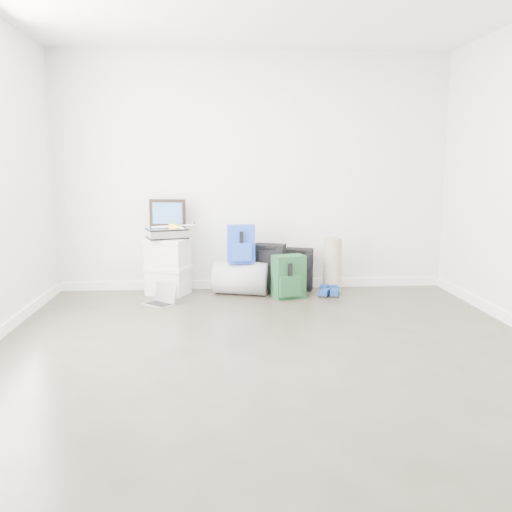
{
  "coord_description": "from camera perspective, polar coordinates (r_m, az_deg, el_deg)",
  "views": [
    {
      "loc": [
        -0.38,
        -3.76,
        1.45
      ],
      "look_at": [
        -0.0,
        1.9,
        0.48
      ],
      "focal_mm": 38.0,
      "sensor_mm": 36.0,
      "label": 1
    }
  ],
  "objects": [
    {
      "name": "green_backpack",
      "position": [
        5.92,
        3.46,
        -2.27
      ],
      "size": [
        0.38,
        0.33,
        0.47
      ],
      "rotation": [
        0.0,
        0.0,
        0.31
      ],
      "color": "#163E28",
      "rests_on": "ground"
    },
    {
      "name": "laptop",
      "position": [
        5.76,
        -9.96,
        -4.54
      ],
      "size": [
        0.37,
        0.36,
        0.22
      ],
      "rotation": [
        0.0,
        0.0,
        -0.72
      ],
      "color": "silver",
      "rests_on": "ground"
    },
    {
      "name": "duffel_bag",
      "position": [
        6.09,
        -1.58,
        -2.35
      ],
      "size": [
        0.67,
        0.52,
        0.37
      ],
      "primitive_type": "cylinder",
      "rotation": [
        0.0,
        1.57,
        -0.29
      ],
      "color": "#9899A0",
      "rests_on": "ground"
    },
    {
      "name": "ground",
      "position": [
        4.05,
        1.91,
        -11.32
      ],
      "size": [
        5.0,
        5.0,
        0.0
      ],
      "primitive_type": "plane",
      "color": "#362F27",
      "rests_on": "ground"
    },
    {
      "name": "drone",
      "position": [
        6.05,
        -8.61,
        3.15
      ],
      "size": [
        0.46,
        0.46,
        0.05
      ],
      "rotation": [
        0.0,
        0.0,
        -0.33
      ],
      "color": "gold",
      "rests_on": "briefcase"
    },
    {
      "name": "briefcase",
      "position": [
        6.09,
        -9.33,
        2.38
      ],
      "size": [
        0.49,
        0.42,
        0.12
      ],
      "primitive_type": "cube",
      "rotation": [
        0.0,
        0.0,
        0.31
      ],
      "color": "#B2B2B7",
      "rests_on": "boxes_stack"
    },
    {
      "name": "carry_on",
      "position": [
        6.3,
        4.56,
        -1.41
      ],
      "size": [
        0.35,
        0.28,
        0.49
      ],
      "rotation": [
        0.0,
        0.0,
        -0.29
      ],
      "color": "black",
      "rests_on": "ground"
    },
    {
      "name": "room_envelope",
      "position": [
        3.81,
        2.03,
        13.77
      ],
      "size": [
        4.52,
        5.02,
        2.71
      ],
      "color": "silver",
      "rests_on": "ground"
    },
    {
      "name": "blue_backpack",
      "position": [
        5.99,
        -1.59,
        1.19
      ],
      "size": [
        0.31,
        0.23,
        0.42
      ],
      "rotation": [
        0.0,
        0.0,
        0.04
      ],
      "color": "#1A2DAC",
      "rests_on": "duffel_bag"
    },
    {
      "name": "painting",
      "position": [
        6.16,
        -9.3,
        4.48
      ],
      "size": [
        0.41,
        0.1,
        0.31
      ],
      "rotation": [
        0.0,
        0.0,
        -0.19
      ],
      "color": "black",
      "rests_on": "briefcase"
    },
    {
      "name": "boxes_stack",
      "position": [
        6.15,
        -9.24,
        -1.08
      ],
      "size": [
        0.54,
        0.5,
        0.63
      ],
      "rotation": [
        0.0,
        0.0,
        -0.38
      ],
      "color": "silver",
      "rests_on": "ground"
    },
    {
      "name": "shoes",
      "position": [
        6.09,
        7.8,
        -3.81
      ],
      "size": [
        0.28,
        0.26,
        0.08
      ],
      "rotation": [
        0.0,
        0.0,
        -0.39
      ],
      "color": "black",
      "rests_on": "ground"
    },
    {
      "name": "rolled_rug",
      "position": [
        6.23,
        8.03,
        -0.98
      ],
      "size": [
        0.2,
        0.2,
        0.62
      ],
      "primitive_type": "cylinder",
      "color": "gray",
      "rests_on": "ground"
    },
    {
      "name": "large_suitcase",
      "position": [
        6.17,
        1.39,
        -1.31
      ],
      "size": [
        0.4,
        0.33,
        0.55
      ],
      "rotation": [
        0.0,
        0.0,
        -0.34
      ],
      "color": "black",
      "rests_on": "ground"
    }
  ]
}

